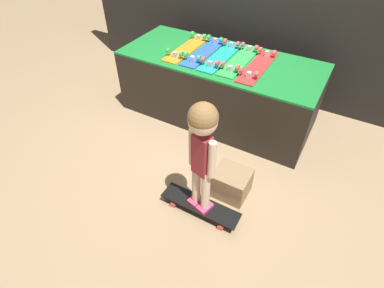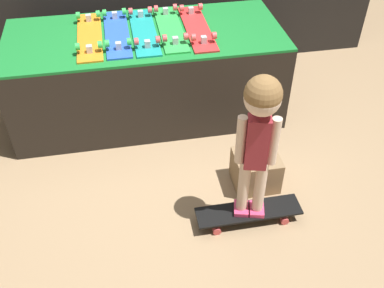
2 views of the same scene
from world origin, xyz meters
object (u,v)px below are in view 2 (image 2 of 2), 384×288
Objects in this scene: skateboard_green_on_rack at (170,28)px; storage_box at (256,170)px; skateboard_orange_on_rack at (89,35)px; child at (259,125)px; skateboard_teal_on_rack at (144,31)px; skateboard_on_floor at (248,212)px; skateboard_red_on_rack at (197,27)px; skateboard_blue_on_rack at (117,32)px.

storage_box is (0.43, -1.03, -0.61)m from skateboard_green_on_rack.
skateboard_green_on_rack is at bearing 1.14° from skateboard_orange_on_rack.
skateboard_green_on_rack is at bearing 112.47° from storage_box.
skateboard_orange_on_rack reaches higher than storage_box.
child is 0.75m from storage_box.
child is at bearing -69.70° from skateboard_teal_on_rack.
storage_box is at bearing -58.27° from skateboard_teal_on_rack.
skateboard_on_floor is at bearing -113.59° from storage_box.
storage_box is (0.14, 0.31, 0.05)m from skateboard_on_floor.
skateboard_teal_on_rack is 1.00× the size of skateboard_red_on_rack.
child is at bearing -86.26° from skateboard_red_on_rack.
child is (0.09, -1.32, 0.06)m from skateboard_red_on_rack.
skateboard_blue_on_rack and skateboard_green_on_rack have the same top height.
child reaches higher than skateboard_green_on_rack.
skateboard_orange_on_rack is 0.41m from skateboard_teal_on_rack.
skateboard_blue_on_rack is at bearing 177.51° from skateboard_teal_on_rack.
skateboard_orange_on_rack and skateboard_green_on_rack have the same top height.
storage_box is at bearing -44.53° from skateboard_orange_on_rack.
child is at bearing 45.00° from skateboard_on_floor.
skateboard_red_on_rack is 0.77× the size of child.
skateboard_teal_on_rack is 0.77× the size of child.
child reaches higher than skateboard_on_floor.
storage_box is at bearing -50.96° from skateboard_blue_on_rack.
skateboard_teal_on_rack is 2.53× the size of storage_box.
skateboard_orange_on_rack is 1.61m from child.
skateboard_green_on_rack is 0.77× the size of child.
storage_box is at bearing 80.83° from child.
skateboard_red_on_rack is 1.32m from child.
skateboard_green_on_rack is 1.00× the size of skateboard_red_on_rack.
child is (0.69, -1.34, 0.06)m from skateboard_blue_on_rack.
skateboard_on_floor is at bearing -86.26° from skateboard_red_on_rack.
skateboard_on_floor is at bearing -77.85° from skateboard_green_on_rack.
skateboard_green_on_rack is 1.52m from skateboard_on_floor.
skateboard_orange_on_rack is 0.20m from skateboard_blue_on_rack.
skateboard_blue_on_rack is at bearing 131.85° from child.
skateboard_green_on_rack reaches higher than storage_box.
child is at bearing -56.00° from skateboard_orange_on_rack.
skateboard_orange_on_rack and skateboard_blue_on_rack have the same top height.
skateboard_red_on_rack is at bearing 108.17° from child.
skateboard_red_on_rack is 1.48m from skateboard_on_floor.
skateboard_blue_on_rack is (0.20, 0.01, 0.00)m from skateboard_orange_on_rack.
skateboard_orange_on_rack is 1.12× the size of skateboard_on_floor.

